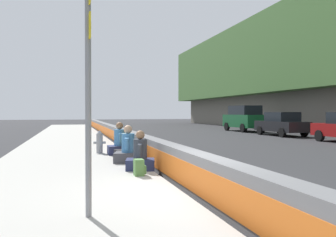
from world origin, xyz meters
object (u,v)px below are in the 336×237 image
object	(u,v)px
seated_person_middle	(128,151)
seated_person_rear	(127,148)
fire_hydrant	(100,141)
parked_car_midline	(244,118)
route_sign_post	(88,77)
seated_person_foreground	(140,157)
parked_car_fourth	(281,124)
seated_person_far	(120,144)
backpack	(139,168)

from	to	relation	value
seated_person_middle	seated_person_rear	distance (m)	0.93
fire_hydrant	parked_car_midline	distance (m)	20.36
route_sign_post	seated_person_foreground	size ratio (longest dim) A/B	3.39
parked_car_midline	seated_person_rear	bearing A→B (deg)	142.28
seated_person_rear	parked_car_fourth	xyz separation A→B (m)	(10.73, -12.82, 0.38)
seated_person_middle	seated_person_foreground	bearing A→B (deg)	-176.07
seated_person_rear	fire_hydrant	bearing A→B (deg)	22.50
seated_person_middle	seated_person_far	xyz separation A→B (m)	(2.19, -0.03, 0.01)
seated_person_middle	parked_car_midline	xyz separation A→B (m)	(17.75, -13.14, 0.68)
route_sign_post	parked_car_fourth	bearing A→B (deg)	-39.89
fire_hydrant	parked_car_fourth	world-z (taller)	parked_car_fourth
fire_hydrant	seated_person_middle	size ratio (longest dim) A/B	0.76
parked_car_fourth	parked_car_midline	distance (m)	6.11
seated_person_foreground	seated_person_rear	size ratio (longest dim) A/B	0.97
seated_person_rear	parked_car_midline	distance (m)	21.29
fire_hydrant	backpack	distance (m)	5.20
seated_person_rear	parked_car_midline	bearing A→B (deg)	-37.72
seated_person_far	fire_hydrant	bearing A→B (deg)	48.38
seated_person_rear	seated_person_far	xyz separation A→B (m)	(1.27, 0.09, 0.03)
seated_person_rear	parked_car_fourth	world-z (taller)	parked_car_fourth
seated_person_middle	backpack	size ratio (longest dim) A/B	2.88
backpack	seated_person_far	bearing A→B (deg)	-1.52
seated_person_far	backpack	world-z (taller)	seated_person_far
parked_car_midline	seated_person_foreground	bearing A→B (deg)	145.87
seated_person_rear	parked_car_fourth	bearing A→B (deg)	-50.08
seated_person_foreground	backpack	xyz separation A→B (m)	(-0.89, 0.20, -0.14)
route_sign_post	seated_person_foreground	world-z (taller)	route_sign_post
seated_person_foreground	parked_car_midline	size ratio (longest dim) A/B	0.22
seated_person_middle	seated_person_far	distance (m)	2.19
seated_person_far	backpack	xyz separation A→B (m)	(-4.56, 0.12, -0.18)
backpack	parked_car_fourth	world-z (taller)	parked_car_fourth
route_sign_post	seated_person_middle	size ratio (longest dim) A/B	3.12
route_sign_post	seated_person_far	bearing A→B (deg)	-10.81
backpack	fire_hydrant	bearing A→B (deg)	6.21
seated_person_foreground	seated_person_far	bearing A→B (deg)	1.18
seated_person_middle	seated_person_far	world-z (taller)	seated_person_far
seated_person_foreground	seated_person_rear	world-z (taller)	seated_person_rear
route_sign_post	seated_person_rear	xyz separation A→B (m)	(6.49, -1.57, -1.73)
route_sign_post	seated_person_rear	size ratio (longest dim) A/B	3.30
backpack	parked_car_midline	bearing A→B (deg)	-33.33
seated_person_far	seated_person_foreground	bearing A→B (deg)	-178.82
seated_person_far	backpack	distance (m)	4.56
parked_car_midline	seated_person_middle	bearing A→B (deg)	143.50
seated_person_far	parked_car_midline	xyz separation A→B (m)	(15.56, -13.11, 0.67)
parked_car_midline	seated_person_far	bearing A→B (deg)	139.89
parked_car_fourth	route_sign_post	bearing A→B (deg)	140.11
route_sign_post	seated_person_rear	distance (m)	6.90
seated_person_foreground	parked_car_midline	world-z (taller)	parked_car_midline
seated_person_middle	parked_car_fourth	size ratio (longest dim) A/B	0.26
route_sign_post	seated_person_foreground	distance (m)	4.71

